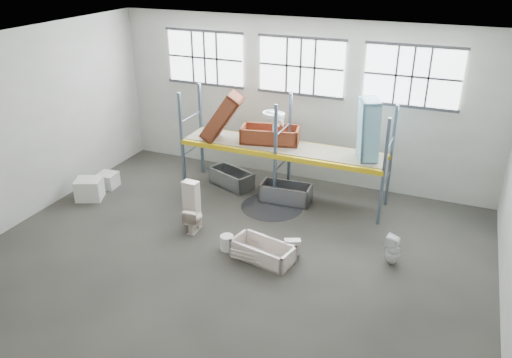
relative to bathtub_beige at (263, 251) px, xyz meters
The scene contains 33 objects.
floor 0.81m from the bathtub_beige, behind, with size 12.00×10.00×0.10m, color #4D4941.
ceiling 4.89m from the bathtub_beige, behind, with size 12.00×10.00×0.10m, color silver.
wall_back 5.48m from the bathtub_beige, 98.70° to the left, with size 12.00×0.10×5.00m, color #A9A99D.
wall_front 5.71m from the bathtub_beige, 98.29° to the right, with size 12.00×0.10×5.00m, color #B1B0A4.
wall_left 7.18m from the bathtub_beige, behind, with size 0.10×10.00×5.00m, color #B2B2A6.
window_left 7.09m from the bathtub_beige, 129.39° to the left, with size 2.60×0.04×1.60m, color white.
window_mid 5.93m from the bathtub_beige, 98.90° to the left, with size 2.60×0.04×1.60m, color white.
window_right 6.37m from the bathtub_beige, 63.07° to the left, with size 2.60×0.04×1.60m, color white.
rack_upright_la 4.84m from the bathtub_beige, 143.53° to the left, with size 0.08×0.08×3.00m, color slate.
rack_upright_lb 5.61m from the bathtub_beige, 133.36° to the left, with size 0.08×0.08×3.00m, color slate.
rack_upright_ma 3.15m from the bathtub_beige, 105.20° to the left, with size 0.08×0.08×3.00m, color slate.
rack_upright_mb 4.24m from the bathtub_beige, 100.74° to the left, with size 0.08×0.08×3.00m, color slate.
rack_upright_ra 3.79m from the bathtub_beige, 51.01° to the left, with size 0.08×0.08×3.00m, color slate.
rack_upright_rb 4.74m from the bathtub_beige, 60.53° to the left, with size 0.08×0.08×3.00m, color slate.
rack_beam_front 3.15m from the bathtub_beige, 105.20° to the left, with size 6.00×0.10×0.14m, color yellow.
rack_beam_back 4.24m from the bathtub_beige, 100.74° to the left, with size 6.00×0.10×0.14m, color yellow.
shelf_deck 3.72m from the bathtub_beige, 102.59° to the left, with size 5.90×1.10×0.03m, color gray.
wet_patch 2.69m from the bathtub_beige, 106.32° to the left, with size 1.80×1.80×0.00m, color black.
bathtub_beige is the anchor object (origin of this frame).
cistern_spare 0.73m from the bathtub_beige, 31.49° to the left, with size 0.39×0.19×0.37m, color beige.
sink_in_tub 0.62m from the bathtub_beige, 121.43° to the left, with size 0.45×0.45×0.15m, color beige.
toilet_beige 2.25m from the bathtub_beige, 165.70° to the left, with size 0.38×0.66×0.68m, color beige.
cistern_tall 2.55m from the bathtub_beige, 161.11° to the left, with size 0.41×0.27×1.27m, color beige.
toilet_white 3.07m from the bathtub_beige, 19.42° to the left, with size 0.34×0.34×0.75m, color white.
steel_tub_left 4.17m from the bathtub_beige, 125.66° to the left, with size 1.41×0.66×0.52m, color #A9AEB2, non-canonical shape.
steel_tub_right 3.11m from the bathtub_beige, 99.51° to the left, with size 1.46×0.68×0.54m, color #A5A6AD, non-canonical shape.
rust_tub_flat 4.05m from the bathtub_beige, 108.89° to the left, with size 1.69×0.79×0.47m, color maroon, non-canonical shape.
rust_tub_tilted 4.59m from the bathtub_beige, 129.14° to the left, with size 1.57×0.73×0.44m, color maroon, non-canonical shape.
sink_on_shelf 3.83m from the bathtub_beige, 107.09° to the left, with size 0.65×0.50×0.58m, color white.
blue_tub_upright 4.34m from the bathtub_beige, 64.04° to the left, with size 1.68×0.79×0.47m, color #80BDD3, non-canonical shape.
bucket 0.98m from the bathtub_beige, behind, with size 0.33×0.33×0.38m, color white.
carton_near 6.01m from the bathtub_beige, behind, with size 0.73×0.63×0.63m, color silver.
carton_far 6.22m from the bathtub_beige, 162.93° to the left, with size 0.55×0.55×0.46m, color silver.
Camera 1 is at (4.56, -9.36, 6.90)m, focal length 35.47 mm.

